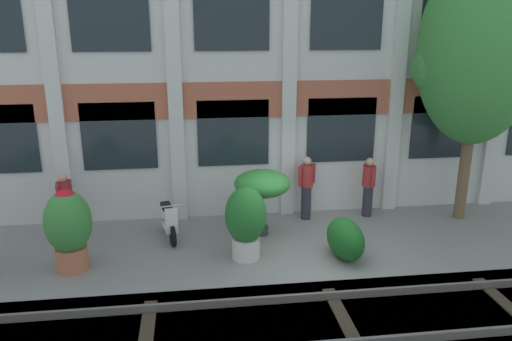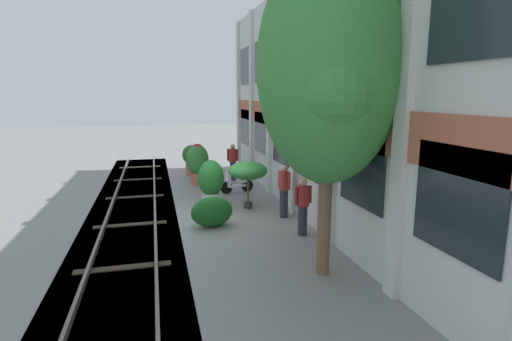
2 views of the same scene
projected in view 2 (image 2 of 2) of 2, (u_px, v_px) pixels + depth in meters
The scene contains 13 objects.
ground_plane at pixel (213, 218), 12.54m from camera, with size 80.00×80.00×0.00m, color gray.
apartment_facade at pixel (303, 99), 12.55m from camera, with size 17.45×0.64×7.42m.
rail_tracks at pixel (131, 229), 11.96m from camera, with size 25.09×2.80×0.43m.
broadleaf_tree at pixel (329, 71), 7.91m from camera, with size 3.05×2.91×6.75m.
potted_plant_tall_urn at pixel (248, 171), 13.44m from camera, with size 1.33×1.33×1.61m.
potted_plant_stone_basin at pixel (192, 158), 19.17m from camera, with size 0.89×0.89×1.45m.
potted_plant_fluted_column at pixel (198, 161), 17.18m from camera, with size 0.95×0.95×1.76m.
potted_plant_glazed_jar at pixel (211, 181), 13.73m from camera, with size 0.90×0.90×1.63m.
scooter_near_curb at pixel (238, 182), 15.77m from camera, with size 0.58×1.37×0.98m.
resident_by_doorway at pixel (233, 161), 18.01m from camera, with size 0.34×0.49×1.64m.
resident_watching_tracks at pixel (303, 205), 10.93m from camera, with size 0.34×0.53×1.60m.
resident_near_plants at pixel (284, 189), 12.50m from camera, with size 0.49×0.34×1.69m.
topiary_hedge at pixel (212, 212), 11.70m from camera, with size 1.25×0.70×0.90m, color #19561E.
Camera 2 is at (11.99, -1.68, 3.84)m, focal length 28.00 mm.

